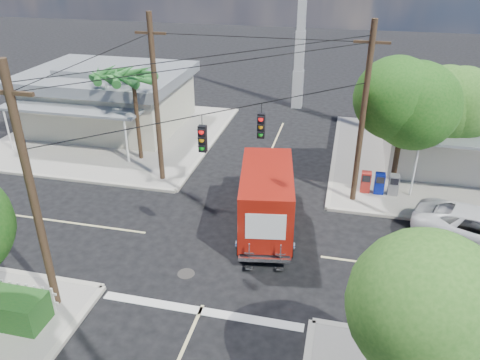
% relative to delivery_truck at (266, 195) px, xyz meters
% --- Properties ---
extents(ground, '(120.00, 120.00, 0.00)m').
position_rel_delivery_truck_xyz_m(ground, '(-1.26, -1.96, -1.58)').
color(ground, black).
rests_on(ground, ground).
extents(sidewalk_ne, '(14.12, 14.12, 0.14)m').
position_rel_delivery_truck_xyz_m(sidewalk_ne, '(9.62, 8.92, -1.51)').
color(sidewalk_ne, '#9C978D').
rests_on(sidewalk_ne, ground).
extents(sidewalk_nw, '(14.12, 14.12, 0.14)m').
position_rel_delivery_truck_xyz_m(sidewalk_nw, '(-12.13, 8.92, -1.51)').
color(sidewalk_nw, '#9C978D').
rests_on(sidewalk_nw, ground).
extents(road_markings, '(32.00, 32.00, 0.01)m').
position_rel_delivery_truck_xyz_m(road_markings, '(-1.26, -3.43, -1.58)').
color(road_markings, beige).
rests_on(road_markings, ground).
extents(building_nw, '(10.80, 10.20, 4.30)m').
position_rel_delivery_truck_xyz_m(building_nw, '(-13.26, 10.50, 0.64)').
color(building_nw, beige).
rests_on(building_nw, sidewalk_nw).
extents(radio_tower, '(0.80, 0.80, 17.00)m').
position_rel_delivery_truck_xyz_m(radio_tower, '(-0.76, 18.04, 4.06)').
color(radio_tower, silver).
rests_on(radio_tower, ground).
extents(tree_ne_front, '(4.21, 4.14, 6.66)m').
position_rel_delivery_truck_xyz_m(tree_ne_front, '(5.95, 4.80, 3.18)').
color(tree_ne_front, '#422D1C').
rests_on(tree_ne_front, sidewalk_ne).
extents(tree_ne_back, '(3.77, 3.66, 5.82)m').
position_rel_delivery_truck_xyz_m(tree_ne_back, '(8.55, 7.00, 2.60)').
color(tree_ne_back, '#422D1C').
rests_on(tree_ne_back, sidewalk_ne).
extents(tree_se, '(3.67, 3.54, 5.62)m').
position_rel_delivery_truck_xyz_m(tree_se, '(5.75, -9.20, 2.46)').
color(tree_se, '#422D1C').
rests_on(tree_se, sidewalk_se).
extents(palm_nw_front, '(3.01, 3.08, 5.59)m').
position_rel_delivery_truck_xyz_m(palm_nw_front, '(-8.76, 5.54, 3.46)').
color(palm_nw_front, '#422D1C').
rests_on(palm_nw_front, sidewalk_nw).
extents(palm_nw_back, '(3.01, 3.08, 5.19)m').
position_rel_delivery_truck_xyz_m(palm_nw_back, '(-10.76, 7.04, 3.09)').
color(palm_nw_back, '#422D1C').
rests_on(palm_nw_back, sidewalk_nw).
extents(utility_poles, '(12.00, 10.68, 9.00)m').
position_rel_delivery_truck_xyz_m(utility_poles, '(-2.84, -0.36, 3.09)').
color(utility_poles, '#473321').
rests_on(utility_poles, ground).
extents(vending_boxes, '(1.90, 0.50, 1.10)m').
position_rel_delivery_truck_xyz_m(vending_boxes, '(5.24, 4.24, -0.89)').
color(vending_boxes, maroon).
rests_on(vending_boxes, sidewalk_ne).
extents(delivery_truck, '(3.31, 7.45, 3.12)m').
position_rel_delivery_truck_xyz_m(delivery_truck, '(0.00, 0.00, 0.00)').
color(delivery_truck, black).
rests_on(delivery_truck, ground).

